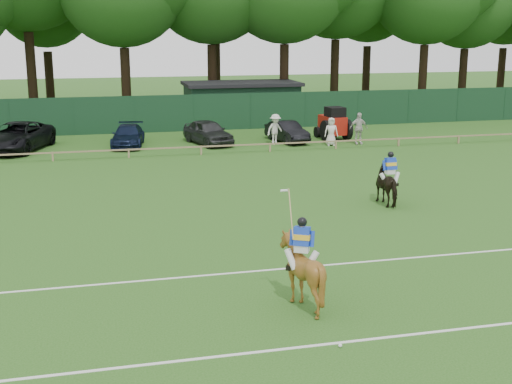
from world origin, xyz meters
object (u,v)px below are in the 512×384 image
object	(u,v)px
spectator_right	(331,132)
polo_ball	(340,345)
tractor	(333,124)
suv_black	(17,137)
spectator_mid	(358,128)
hatch_grey	(208,132)
estate_black	(287,132)
horse_chestnut	(301,272)
sedan_navy	(128,136)
spectator_left	(275,129)
horse_dark	(389,185)
utility_shed	(241,102)

from	to	relation	value
spectator_right	polo_ball	size ratio (longest dim) A/B	18.77
tractor	suv_black	bearing A→B (deg)	173.65
suv_black	spectator_mid	distance (m)	20.16
hatch_grey	spectator_right	size ratio (longest dim) A/B	2.56
estate_black	spectator_mid	distance (m)	4.41
spectator_right	spectator_mid	bearing A→B (deg)	12.57
horse_chestnut	spectator_right	size ratio (longest dim) A/B	1.09
sedan_navy	spectator_right	world-z (taller)	spectator_right
estate_black	spectator_right	distance (m)	2.94
spectator_left	tractor	distance (m)	4.26
horse_dark	estate_black	bearing A→B (deg)	-95.15
sedan_navy	polo_ball	size ratio (longest dim) A/B	48.25
suv_black	sedan_navy	size ratio (longest dim) A/B	1.35
horse_dark	utility_shed	xyz separation A→B (m)	(-0.59, 24.69, 0.74)
spectator_left	estate_black	bearing A→B (deg)	18.18
horse_dark	horse_chestnut	size ratio (longest dim) A/B	1.02
sedan_navy	tractor	world-z (taller)	tractor
spectator_left	spectator_mid	xyz separation A→B (m)	(4.95, -1.08, 0.04)
spectator_left	polo_ball	xyz separation A→B (m)	(-5.75, -26.47, -0.88)
spectator_mid	polo_ball	xyz separation A→B (m)	(-10.70, -25.40, -0.92)
spectator_left	suv_black	bearing A→B (deg)	152.82
horse_dark	tractor	xyz separation A→B (m)	(3.47, 16.06, 0.19)
polo_ball	utility_shed	bearing A→B (deg)	80.88
horse_chestnut	utility_shed	size ratio (longest dim) A/B	0.22
suv_black	utility_shed	xyz separation A→B (m)	(15.11, 8.23, 0.72)
suv_black	spectator_right	xyz separation A→B (m)	(18.22, -2.63, 0.03)
horse_chestnut	spectator_right	distance (m)	24.60
spectator_right	sedan_navy	bearing A→B (deg)	178.20
horse_chestnut	hatch_grey	distance (m)	25.23
estate_black	polo_ball	size ratio (longest dim) A/B	42.93
utility_shed	spectator_right	bearing A→B (deg)	-74.01
horse_dark	spectator_right	world-z (taller)	spectator_right
horse_chestnut	polo_ball	bearing A→B (deg)	121.98
sedan_navy	suv_black	bearing A→B (deg)	-170.75
tractor	horse_chestnut	bearing A→B (deg)	-116.90
suv_black	tractor	xyz separation A→B (m)	(19.16, -0.40, 0.17)
spectator_right	polo_ball	bearing A→B (deg)	-98.58
spectator_left	tractor	size ratio (longest dim) A/B	0.71
estate_black	spectator_right	world-z (taller)	spectator_right
horse_dark	spectator_left	distance (m)	14.97
spectator_left	utility_shed	size ratio (longest dim) A/B	0.22
sedan_navy	polo_ball	xyz separation A→B (m)	(2.99, -28.01, -0.59)
spectator_right	estate_black	bearing A→B (deg)	149.21
suv_black	tractor	distance (m)	19.17
tractor	horse_dark	bearing A→B (deg)	-107.32
horse_dark	polo_ball	xyz separation A→B (m)	(-6.40, -11.52, -0.75)
spectator_mid	utility_shed	size ratio (longest dim) A/B	0.23
utility_shed	tractor	distance (m)	9.56
sedan_navy	spectator_mid	distance (m)	13.93
hatch_grey	horse_chestnut	bearing A→B (deg)	-110.89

